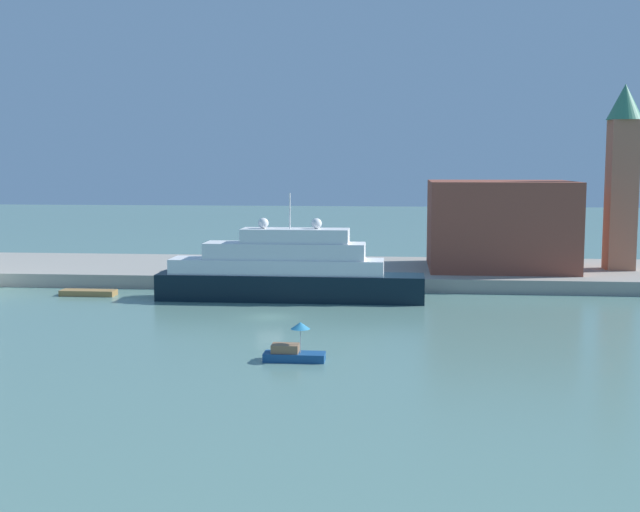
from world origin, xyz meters
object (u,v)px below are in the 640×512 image
at_px(harbor_building, 500,225).
at_px(bell_tower, 622,169).
at_px(parked_car, 187,266).
at_px(large_yacht, 287,272).
at_px(person_figure, 232,264).
at_px(small_motorboat, 293,350).
at_px(work_barge, 88,293).
at_px(mooring_bollard, 352,273).

distance_m(harbor_building, bell_tower, 16.10).
height_order(bell_tower, parked_car, bell_tower).
bearing_deg(bell_tower, large_yacht, -156.29).
relative_size(bell_tower, person_figure, 13.40).
bearing_deg(small_motorboat, person_figure, 108.06).
bearing_deg(harbor_building, small_motorboat, -114.78).
relative_size(large_yacht, small_motorboat, 6.24).
bearing_deg(bell_tower, work_barge, -165.22).
relative_size(small_motorboat, mooring_bollard, 5.55).
height_order(small_motorboat, mooring_bollard, small_motorboat).
distance_m(small_motorboat, work_barge, 38.50).
height_order(harbor_building, parked_car, harbor_building).
xyz_separation_m(small_motorboat, person_figure, (-12.52, 38.39, 1.57)).
bearing_deg(small_motorboat, bell_tower, 51.71).
relative_size(harbor_building, mooring_bollard, 21.17).
relative_size(large_yacht, bell_tower, 1.27).
height_order(small_motorboat, parked_car, parked_car).
relative_size(small_motorboat, person_figure, 2.72).
distance_m(person_figure, mooring_bollard, 15.50).
xyz_separation_m(bell_tower, mooring_bollard, (-32.31, -9.65, -11.93)).
bearing_deg(person_figure, bell_tower, 6.83).
bearing_deg(small_motorboat, mooring_bollard, 85.91).
bearing_deg(small_motorboat, large_yacht, 98.77).
relative_size(bell_tower, parked_car, 5.24).
xyz_separation_m(harbor_building, parked_car, (-37.99, -6.48, -4.82)).
bearing_deg(large_yacht, work_barge, 177.65).
xyz_separation_m(parked_car, person_figure, (5.24, 1.03, 0.18)).
bearing_deg(bell_tower, mooring_bollard, -163.37).
height_order(large_yacht, mooring_bollard, large_yacht).
distance_m(bell_tower, person_figure, 49.01).
distance_m(bell_tower, parked_car, 54.24).
distance_m(parked_car, person_figure, 5.34).
xyz_separation_m(harbor_building, bell_tower, (14.54, 0.22, 6.92)).
bearing_deg(large_yacht, mooring_bollard, 48.35).
distance_m(harbor_building, mooring_bollard, 20.74).
xyz_separation_m(person_figure, mooring_bollard, (14.98, -3.99, -0.37)).
distance_m(small_motorboat, harbor_building, 48.68).
height_order(large_yacht, small_motorboat, large_yacht).
bearing_deg(work_barge, small_motorboat, -46.39).
xyz_separation_m(large_yacht, parked_car, (-13.60, 10.40, -0.86)).
bearing_deg(large_yacht, person_figure, 126.16).
height_order(small_motorboat, work_barge, small_motorboat).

